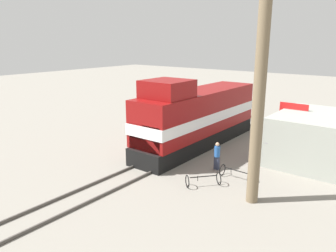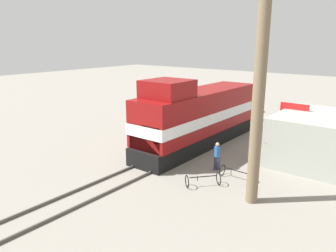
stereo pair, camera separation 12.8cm
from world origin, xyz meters
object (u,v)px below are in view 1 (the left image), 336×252
object	(u,v)px
utility_pole	(260,77)
bicycle_spare	(203,180)
locomotive	(196,117)
billboard_sign	(293,116)
vendor_umbrella	(273,136)
bicycle	(236,173)
person_bystander	(217,155)

from	to	relation	value
utility_pole	bicycle_spare	xyz separation A→B (m)	(-2.73, -0.01, -5.55)
locomotive	utility_pole	xyz separation A→B (m)	(6.71, -5.35, 3.73)
utility_pole	billboard_sign	xyz separation A→B (m)	(-0.82, 8.02, -3.29)
vendor_umbrella	billboard_sign	xyz separation A→B (m)	(0.34, 2.59, 0.85)
utility_pole	bicycle	xyz separation A→B (m)	(-1.78, 1.86, -5.57)
bicycle	bicycle_spare	xyz separation A→B (m)	(-0.95, -1.87, 0.01)
person_bystander	utility_pole	bearing A→B (deg)	-36.53
utility_pole	person_bystander	world-z (taller)	utility_pole
utility_pole	billboard_sign	distance (m)	8.70
utility_pole	vendor_umbrella	xyz separation A→B (m)	(-1.15, 5.43, -4.14)
locomotive	bicycle	size ratio (longest dim) A/B	6.99
bicycle_spare	billboard_sign	bearing A→B (deg)	116.67
person_bystander	billboard_sign	bearing A→B (deg)	65.76
vendor_umbrella	bicycle_spare	size ratio (longest dim) A/B	1.11
bicycle	bicycle_spare	bearing A→B (deg)	-25.20
locomotive	person_bystander	world-z (taller)	locomotive
vendor_umbrella	billboard_sign	world-z (taller)	billboard_sign
locomotive	billboard_sign	size ratio (longest dim) A/B	3.55
utility_pole	vendor_umbrella	size ratio (longest dim) A/B	5.89
locomotive	bicycle_spare	world-z (taller)	locomotive
locomotive	bicycle_spare	size ratio (longest dim) A/B	6.83
person_bystander	vendor_umbrella	bearing A→B (deg)	53.90
billboard_sign	bicycle	size ratio (longest dim) A/B	1.97
utility_pole	billboard_sign	size ratio (longest dim) A/B	3.39
locomotive	vendor_umbrella	bearing A→B (deg)	0.83
locomotive	bicycle_spare	distance (m)	6.93
locomotive	person_bystander	xyz separation A→B (m)	(3.39, -2.89, -1.27)
billboard_sign	utility_pole	bearing A→B (deg)	-84.17
locomotive	bicycle_spare	xyz separation A→B (m)	(3.99, -5.36, -1.83)
vendor_umbrella	person_bystander	distance (m)	3.78
person_bystander	bicycle	xyz separation A→B (m)	(1.54, -0.60, -0.57)
billboard_sign	bicycle_spare	xyz separation A→B (m)	(-1.91, -8.03, -2.26)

